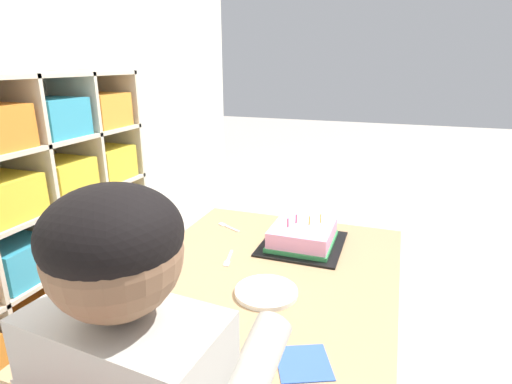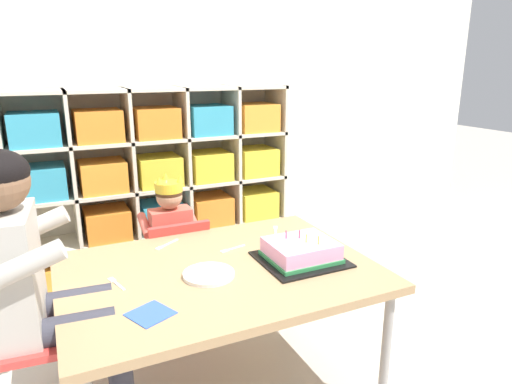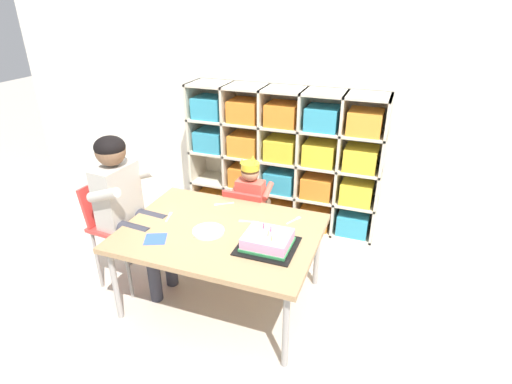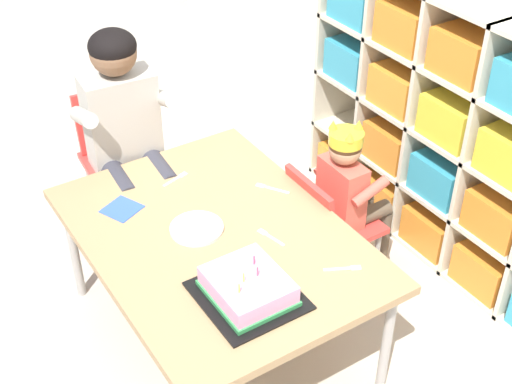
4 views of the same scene
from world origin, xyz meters
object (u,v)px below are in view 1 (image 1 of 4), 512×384
Objects in this scene: child_with_crown at (92,270)px; fork_at_table_front_edge at (151,284)px; classroom_chair_blue at (119,307)px; paper_plate_stack at (266,292)px; activity_table at (258,292)px; fork_near_child_seat at (228,259)px; fork_scattered_mid_table at (190,356)px; fork_beside_plate_stack at (228,227)px; birthday_cake_on_tray at (303,236)px.

fork_at_table_front_edge is at bearing 73.52° from child_with_crown.
paper_plate_stack is (-0.03, -0.60, 0.21)m from classroom_chair_blue.
activity_table is 0.20m from fork_near_child_seat.
activity_table is at bearing 67.95° from fork_scattered_mid_table.
child_with_crown is at bearing 92.90° from activity_table.
fork_near_child_seat is (0.18, 0.21, -0.01)m from paper_plate_stack.
fork_scattered_mid_table is (-0.33, 0.09, -0.01)m from paper_plate_stack.
fork_scattered_mid_table is at bearing -46.45° from fork_beside_plate_stack.
paper_plate_stack is at bearing -141.00° from activity_table.
classroom_chair_blue is 4.85× the size of fork_scattered_mid_table.
paper_plate_stack is at bearing 87.72° from classroom_chair_blue.
fork_scattered_mid_table is 0.52m from fork_near_child_seat.
fork_beside_plate_stack is at bearing -37.85° from fork_at_table_front_edge.
paper_plate_stack reaches higher than fork_beside_plate_stack.
child_with_crown reaches higher than activity_table.
paper_plate_stack is 0.57m from fork_beside_plate_stack.
classroom_chair_blue reaches higher than fork_beside_plate_stack.
fork_at_table_front_edge is at bearing 112.05° from activity_table.
birthday_cake_on_tray reaches higher than classroom_chair_blue.
fork_near_child_seat is at bearing 49.22° from paper_plate_stack.
activity_table is 9.90× the size of fork_scattered_mid_table.
birthday_cake_on_tray is 0.62m from fork_at_table_front_edge.
birthday_cake_on_tray is (0.34, -0.07, 0.07)m from activity_table.
activity_table is 2.04× the size of classroom_chair_blue.
activity_table is at bearing -139.65° from fork_near_child_seat.
fork_beside_plate_stack is at bearing 10.81° from fork_near_child_seat.
fork_at_table_front_edge is (-0.47, 0.40, -0.03)m from birthday_cake_on_tray.
birthday_cake_on_tray is at bearing -12.03° from activity_table.
activity_table is 6.13× the size of paper_plate_stack.
classroom_chair_blue reaches higher than paper_plate_stack.
birthday_cake_on_tray reaches higher than activity_table.
fork_at_table_front_edge is (0.26, 0.28, 0.00)m from fork_scattered_mid_table.
child_with_crown is 6.33× the size of fork_near_child_seat.
child_with_crown is at bearing 94.05° from fork_near_child_seat.
birthday_cake_on_tray is at bearing 65.18° from fork_scattered_mid_table.
paper_plate_stack is (-0.40, 0.02, -0.03)m from birthday_cake_on_tray.
child_with_crown reaches higher than fork_scattered_mid_table.
birthday_cake_on_tray reaches higher than paper_plate_stack.
activity_table is 0.35m from fork_at_table_front_edge.
activity_table is 1.52× the size of child_with_crown.
classroom_chair_blue is at bearing 90.02° from child_with_crown.
fork_beside_plate_stack is at bearing 148.55° from classroom_chair_blue.
fork_at_table_front_edge is at bearing 139.67° from birthday_cake_on_tray.
child_with_crown is at bearing 133.67° from fork_scattered_mid_table.
child_with_crown reaches higher than fork_near_child_seat.
birthday_cake_on_tray is at bearing -3.45° from paper_plate_stack.
fork_beside_plate_stack is at bearing 35.52° from paper_plate_stack.
fork_at_table_front_edge is 1.02× the size of fork_beside_plate_stack.
fork_beside_plate_stack is (0.07, 0.35, -0.03)m from birthday_cake_on_tray.
birthday_cake_on_tray is 0.32m from fork_near_child_seat.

